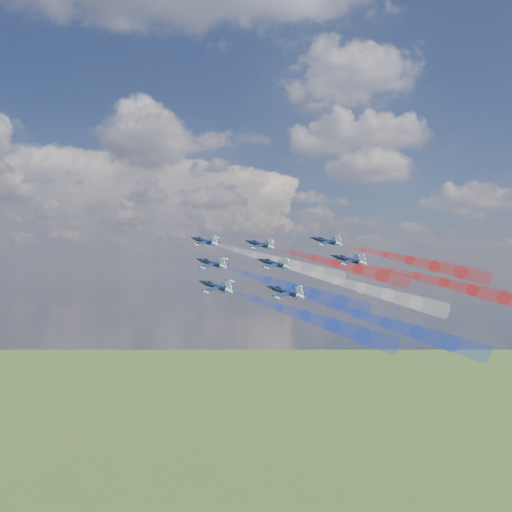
# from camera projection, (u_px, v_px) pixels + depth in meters

# --- Properties ---
(jet_lead) EXTENTS (13.55, 13.31, 7.36)m
(jet_lead) POSITION_uv_depth(u_px,v_px,m) (205.00, 241.00, 152.53)
(jet_lead) COLOR black
(trail_lead) EXTENTS (31.95, 25.75, 12.91)m
(trail_lead) POSITION_uv_depth(u_px,v_px,m) (274.00, 260.00, 138.17)
(trail_lead) COLOR white
(jet_inner_left) EXTENTS (13.55, 13.31, 7.36)m
(jet_inner_left) POSITION_uv_depth(u_px,v_px,m) (212.00, 263.00, 138.63)
(jet_inner_left) COLOR black
(trail_inner_left) EXTENTS (31.95, 25.75, 12.91)m
(trail_inner_left) POSITION_uv_depth(u_px,v_px,m) (290.00, 287.00, 124.27)
(trail_inner_left) COLOR blue
(jet_inner_right) EXTENTS (13.55, 13.31, 7.36)m
(jet_inner_right) POSITION_uv_depth(u_px,v_px,m) (260.00, 244.00, 153.08)
(jet_inner_right) COLOR black
(trail_inner_right) EXTENTS (31.95, 25.75, 12.91)m
(trail_inner_right) POSITION_uv_depth(u_px,v_px,m) (335.00, 264.00, 138.72)
(trail_inner_right) COLOR red
(jet_outer_left) EXTENTS (13.55, 13.31, 7.36)m
(jet_outer_left) POSITION_uv_depth(u_px,v_px,m) (216.00, 286.00, 124.29)
(jet_outer_left) COLOR black
(trail_outer_left) EXTENTS (31.95, 25.75, 12.91)m
(trail_outer_left) POSITION_uv_depth(u_px,v_px,m) (305.00, 316.00, 109.93)
(trail_outer_left) COLOR blue
(jet_center_third) EXTENTS (13.55, 13.31, 7.36)m
(jet_center_third) POSITION_uv_depth(u_px,v_px,m) (274.00, 264.00, 136.76)
(jet_center_third) COLOR black
(trail_center_third) EXTENTS (31.95, 25.75, 12.91)m
(trail_center_third) POSITION_uv_depth(u_px,v_px,m) (361.00, 287.00, 122.40)
(trail_center_third) COLOR white
(jet_outer_right) EXTENTS (13.55, 13.31, 7.36)m
(jet_outer_right) POSITION_uv_depth(u_px,v_px,m) (327.00, 241.00, 151.65)
(jet_outer_right) COLOR black
(trail_outer_right) EXTENTS (31.95, 25.75, 12.91)m
(trail_outer_right) POSITION_uv_depth(u_px,v_px,m) (410.00, 260.00, 137.29)
(trail_outer_right) COLOR red
(jet_rear_left) EXTENTS (13.55, 13.31, 7.36)m
(jet_rear_left) POSITION_uv_depth(u_px,v_px,m) (286.00, 292.00, 122.01)
(jet_rear_left) COLOR black
(trail_rear_left) EXTENTS (31.95, 25.75, 12.91)m
(trail_rear_left) POSITION_uv_depth(u_px,v_px,m) (386.00, 323.00, 107.65)
(trail_rear_left) COLOR blue
(jet_rear_right) EXTENTS (13.55, 13.31, 7.36)m
(jet_rear_right) POSITION_uv_depth(u_px,v_px,m) (349.00, 260.00, 138.29)
(jet_rear_right) COLOR black
(trail_rear_right) EXTENTS (31.95, 25.75, 12.91)m
(trail_rear_right) POSITION_uv_depth(u_px,v_px,m) (444.00, 283.00, 123.93)
(trail_rear_right) COLOR red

